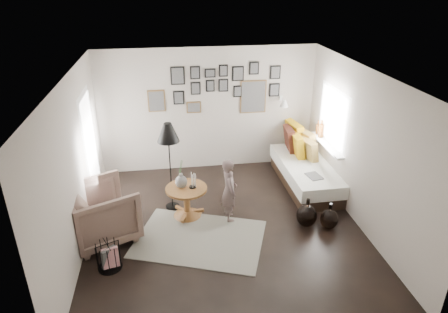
{
  "coord_description": "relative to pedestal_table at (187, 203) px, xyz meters",
  "views": [
    {
      "loc": [
        -0.86,
        -5.53,
        3.94
      ],
      "look_at": [
        0.05,
        0.5,
        1.1
      ],
      "focal_mm": 32.0,
      "sensor_mm": 36.0,
      "label": 1
    }
  ],
  "objects": [
    {
      "name": "wall_back",
      "position": [
        0.61,
        1.92,
        1.04
      ],
      "size": [
        4.5,
        0.0,
        4.5
      ],
      "primitive_type": "plane",
      "rotation": [
        1.57,
        0.0,
        0.0
      ],
      "color": "#AEA498",
      "rests_on": "ground"
    },
    {
      "name": "vase",
      "position": [
        -0.08,
        0.02,
        0.46
      ],
      "size": [
        0.21,
        0.21,
        0.51
      ],
      "color": "black",
      "rests_on": "pedestal_table"
    },
    {
      "name": "demijohn_small",
      "position": [
        2.32,
        -0.73,
        -0.08
      ],
      "size": [
        0.31,
        0.31,
        0.47
      ],
      "color": "black",
      "rests_on": "ground"
    },
    {
      "name": "ground",
      "position": [
        0.61,
        -0.48,
        -0.26
      ],
      "size": [
        4.8,
        4.8,
        0.0
      ],
      "primitive_type": "plane",
      "color": "black",
      "rests_on": "ground"
    },
    {
      "name": "rug",
      "position": [
        0.15,
        -0.71,
        -0.26
      ],
      "size": [
        2.37,
        2.01,
        0.01
      ],
      "primitive_type": "cube",
      "rotation": [
        0.0,
        0.0,
        -0.35
      ],
      "color": "beige",
      "rests_on": "ground"
    },
    {
      "name": "wall_front",
      "position": [
        0.61,
        -2.88,
        1.04
      ],
      "size": [
        4.5,
        0.0,
        4.5
      ],
      "primitive_type": "plane",
      "rotation": [
        -1.57,
        0.0,
        0.0
      ],
      "color": "#AEA498",
      "rests_on": "ground"
    },
    {
      "name": "candles",
      "position": [
        0.11,
        -0.0,
        0.43
      ],
      "size": [
        0.12,
        0.12,
        0.27
      ],
      "color": "black",
      "rests_on": "pedestal_table"
    },
    {
      "name": "armchair_cushion",
      "position": [
        -1.34,
        -0.38,
        0.22
      ],
      "size": [
        0.56,
        0.57,
        0.19
      ],
      "primitive_type": "cube",
      "rotation": [
        -0.21,
        0.0,
        0.41
      ],
      "color": "white",
      "rests_on": "armchair"
    },
    {
      "name": "wall_right",
      "position": [
        2.86,
        -0.48,
        1.04
      ],
      "size": [
        0.0,
        4.8,
        4.8
      ],
      "primitive_type": "plane",
      "rotation": [
        1.57,
        0.0,
        -1.57
      ],
      "color": "#AEA498",
      "rests_on": "ground"
    },
    {
      "name": "floor_lamp",
      "position": [
        -0.25,
        0.33,
        1.15
      ],
      "size": [
        0.38,
        0.38,
        1.64
      ],
      "rotation": [
        0.0,
        0.0,
        0.22
      ],
      "color": "black",
      "rests_on": "ground"
    },
    {
      "name": "gallery_wall",
      "position": [
        0.9,
        1.91,
        1.48
      ],
      "size": [
        2.74,
        0.03,
        1.08
      ],
      "color": "brown",
      "rests_on": "wall_back"
    },
    {
      "name": "magazine_on_daybed",
      "position": [
        2.38,
        0.22,
        0.23
      ],
      "size": [
        0.29,
        0.36,
        0.02
      ],
      "primitive_type": "cube",
      "rotation": [
        0.0,
        0.0,
        0.19
      ],
      "color": "black",
      "rests_on": "daybed"
    },
    {
      "name": "pedestal_table",
      "position": [
        0.0,
        0.0,
        0.0
      ],
      "size": [
        0.72,
        0.72,
        0.56
      ],
      "rotation": [
        0.0,
        0.0,
        -0.1
      ],
      "color": "brown",
      "rests_on": "ground"
    },
    {
      "name": "magazine_basket",
      "position": [
        -1.21,
        -1.2,
        -0.05
      ],
      "size": [
        0.44,
        0.44,
        0.42
      ],
      "rotation": [
        0.0,
        0.0,
        0.43
      ],
      "color": "black",
      "rests_on": "ground"
    },
    {
      "name": "ceiling",
      "position": [
        0.61,
        -0.48,
        2.34
      ],
      "size": [
        4.8,
        4.8,
        0.0
      ],
      "primitive_type": "plane",
      "rotation": [
        3.14,
        0.0,
        0.0
      ],
      "color": "white",
      "rests_on": "wall_back"
    },
    {
      "name": "door_left",
      "position": [
        -1.63,
        0.72,
        0.79
      ],
      "size": [
        0.0,
        2.14,
        2.14
      ],
      "color": "white",
      "rests_on": "wall_left"
    },
    {
      "name": "wall_sconce",
      "position": [
        2.16,
        1.66,
        1.2
      ],
      "size": [
        0.18,
        0.36,
        0.16
      ],
      "color": "white",
      "rests_on": "wall_back"
    },
    {
      "name": "window_right",
      "position": [
        2.78,
        0.86,
        0.67
      ],
      "size": [
        0.15,
        1.32,
        1.3
      ],
      "color": "white",
      "rests_on": "wall_right"
    },
    {
      "name": "demijohn_large",
      "position": [
        1.97,
        -0.61,
        -0.06
      ],
      "size": [
        0.35,
        0.35,
        0.52
      ],
      "color": "black",
      "rests_on": "ground"
    },
    {
      "name": "wall_left",
      "position": [
        -1.64,
        -0.48,
        1.04
      ],
      "size": [
        0.0,
        4.8,
        4.8
      ],
      "primitive_type": "plane",
      "rotation": [
        1.57,
        0.0,
        1.57
      ],
      "color": "#AEA498",
      "rests_on": "ground"
    },
    {
      "name": "daybed",
      "position": [
        2.43,
        0.87,
        0.07
      ],
      "size": [
        0.94,
        2.2,
        1.05
      ],
      "rotation": [
        0.0,
        0.0,
        0.01
      ],
      "color": "black",
      "rests_on": "ground"
    },
    {
      "name": "armchair",
      "position": [
        -1.37,
        -0.43,
        0.21
      ],
      "size": [
        1.35,
        1.34,
        0.93
      ],
      "primitive_type": "imported",
      "rotation": [
        0.0,
        0.0,
        2.01
      ],
      "color": "brown",
      "rests_on": "ground"
    },
    {
      "name": "child",
      "position": [
        0.72,
        -0.19,
        0.31
      ],
      "size": [
        0.3,
        0.44,
        1.14
      ],
      "primitive_type": "imported",
      "rotation": [
        0.0,
        0.0,
        1.65
      ],
      "color": "brown",
      "rests_on": "ground"
    }
  ]
}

